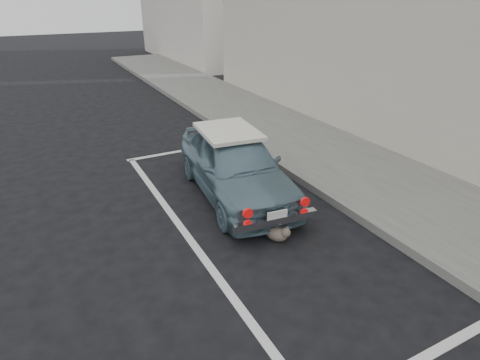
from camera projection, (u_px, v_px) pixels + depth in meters
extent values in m
plane|color=black|center=(356.00, 342.00, 4.47)|extent=(80.00, 80.00, 0.00)
cube|color=#60605B|center=(413.00, 199.00, 7.38)|extent=(2.80, 40.00, 0.15)
cube|color=black|center=(398.00, 96.00, 9.03)|extent=(0.10, 16.00, 2.40)
cube|color=silver|center=(425.00, 357.00, 4.28)|extent=(3.00, 0.12, 0.01)
cube|color=silver|center=(188.00, 150.00, 9.88)|extent=(3.00, 0.12, 0.01)
cube|color=silver|center=(185.00, 232.00, 6.49)|extent=(0.12, 7.00, 0.01)
imported|color=slate|center=(235.00, 165.00, 7.48)|extent=(1.83, 3.73, 1.22)
cube|color=silver|center=(228.00, 131.00, 7.55)|extent=(1.16, 1.47, 0.07)
cube|color=silver|center=(276.00, 220.00, 6.11)|extent=(1.38, 0.27, 0.12)
cube|color=white|center=(277.00, 216.00, 6.03)|extent=(0.33, 0.06, 0.17)
cylinder|color=red|center=(248.00, 213.00, 5.83)|extent=(0.15, 0.06, 0.15)
cylinder|color=red|center=(305.00, 202.00, 6.14)|extent=(0.15, 0.06, 0.15)
cylinder|color=red|center=(248.00, 224.00, 5.90)|extent=(0.12, 0.05, 0.12)
cylinder|color=red|center=(304.00, 212.00, 6.22)|extent=(0.12, 0.05, 0.12)
ellipsoid|color=#6B6051|center=(276.00, 233.00, 6.26)|extent=(0.38, 0.45, 0.23)
sphere|color=#6B6051|center=(286.00, 232.00, 6.13)|extent=(0.15, 0.15, 0.15)
cone|color=#6B6051|center=(285.00, 229.00, 6.07)|extent=(0.05, 0.05, 0.06)
cone|color=#6B6051|center=(288.00, 227.00, 6.12)|extent=(0.05, 0.05, 0.06)
cylinder|color=#6B6051|center=(268.00, 231.00, 6.44)|extent=(0.21, 0.20, 0.03)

